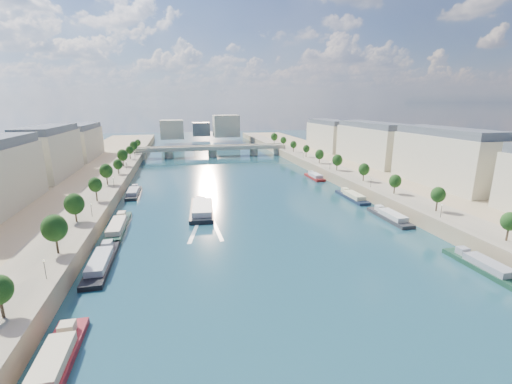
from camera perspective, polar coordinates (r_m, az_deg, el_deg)
ground at (r=147.43m, az=-2.54°, el=-0.85°), size 700.00×700.00×0.00m
quay_left at (r=151.95m, az=-30.33°, el=-1.45°), size 44.00×520.00×5.00m
quay_right at (r=174.26m, az=21.44°, el=1.41°), size 44.00×520.00×5.00m
pave_left at (r=147.41m, az=-24.91°, el=-0.20°), size 14.00×520.00×0.10m
pave_right at (r=165.81m, az=17.22°, el=2.04°), size 14.00×520.00×0.10m
trees_left at (r=147.74m, az=-24.23°, el=2.07°), size 4.80×268.80×8.26m
trees_right at (r=172.39m, az=15.13°, el=4.49°), size 4.80×268.80×8.26m
lamps_left at (r=136.34m, az=-24.01°, el=-0.04°), size 0.36×200.36×4.28m
lamps_right at (r=167.38m, az=15.10°, el=3.26°), size 0.36×200.36×4.28m
buildings_left at (r=164.73m, az=-34.08°, el=4.14°), size 16.00×226.00×23.20m
buildings_right at (r=189.02m, az=23.09°, el=6.52°), size 16.00×226.00×23.20m
skyline at (r=361.30m, az=-8.47°, el=10.57°), size 79.00×42.00×22.00m
bridge at (r=262.02m, az=-7.29°, el=7.02°), size 112.00×12.00×8.15m
tour_barge at (r=128.76m, az=-9.01°, el=-2.82°), size 10.59×29.50×3.93m
wake at (r=113.45m, az=-8.38°, el=-5.81°), size 10.75×26.03×0.04m
moored_barges_left at (r=94.17m, az=-24.49°, el=-10.92°), size 5.00×160.13×3.60m
moored_barges_right at (r=122.29m, az=23.46°, el=-4.98°), size 5.00×164.51×3.60m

